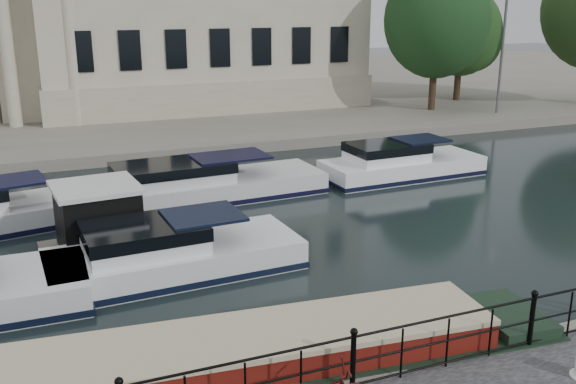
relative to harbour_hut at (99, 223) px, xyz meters
name	(u,v)px	position (x,y,z in m)	size (l,w,h in m)	color
ground_plane	(302,355)	(3.26, -7.50, -0.95)	(160.00, 160.00, 0.00)	black
far_bank	(95,97)	(3.26, 31.50, -0.68)	(120.00, 42.00, 0.55)	#6B665B
railing	(353,357)	(3.26, -9.75, 0.25)	(24.14, 0.14, 1.22)	black
civic_building	(78,3)	(2.26, 27.21, 6.08)	(53.55, 31.84, 16.85)	#ADA38C
lamp_posts	(552,41)	(29.26, 13.20, 3.85)	(8.24, 1.55, 8.07)	#59595B
harbour_hut	(99,223)	(0.00, 0.00, 0.00)	(3.48, 2.99, 2.20)	#6B665B
cabin_cruisers	(135,223)	(1.21, 1.26, -0.59)	(26.52, 9.87, 1.99)	silver
trees	(521,21)	(28.45, 15.21, 5.00)	(18.10, 10.90, 10.14)	black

